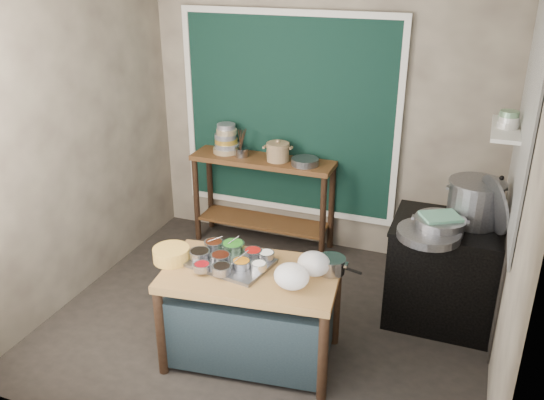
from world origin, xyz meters
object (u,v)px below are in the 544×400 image
at_px(steamer, 440,225).
at_px(back_counter, 263,202).
at_px(condiment_tray, 230,263).
at_px(ceramic_crock, 278,153).
at_px(prep_table, 251,315).
at_px(yellow_basin, 171,254).
at_px(stock_pot, 475,202).
at_px(stove_block, 446,274).
at_px(utensil_cup, 242,152).
at_px(saucepan, 331,265).

bearing_deg(steamer, back_counter, 152.92).
distance_m(back_counter, condiment_tray, 1.79).
bearing_deg(ceramic_crock, prep_table, -75.99).
bearing_deg(condiment_tray, yellow_basin, -166.35).
height_order(condiment_tray, ceramic_crock, ceramic_crock).
bearing_deg(stock_pot, condiment_tray, -146.24).
xyz_separation_m(prep_table, stove_block, (1.30, 1.03, 0.05)).
distance_m(ceramic_crock, stock_pot, 1.97).
bearing_deg(utensil_cup, saucepan, -48.69).
bearing_deg(prep_table, condiment_tray, 159.31).
bearing_deg(prep_table, stock_pot, 30.84).
xyz_separation_m(yellow_basin, ceramic_crock, (0.17, 1.81, 0.23)).
bearing_deg(utensil_cup, prep_table, -64.80).
bearing_deg(prep_table, ceramic_crock, 96.86).
xyz_separation_m(stove_block, steamer, (-0.09, -0.19, 0.52)).
bearing_deg(ceramic_crock, yellow_basin, -95.40).
xyz_separation_m(condiment_tray, stock_pot, (1.61, 1.08, 0.29)).
height_order(utensil_cup, stock_pot, stock_pot).
bearing_deg(back_counter, utensil_cup, -174.72).
height_order(prep_table, stove_block, stove_block).
bearing_deg(prep_table, stove_block, 31.20).
height_order(saucepan, steamer, steamer).
relative_size(back_counter, steamer, 3.72).
bearing_deg(stove_block, utensil_cup, 161.47).
relative_size(condiment_tray, steamer, 1.47).
xyz_separation_m(condiment_tray, ceramic_crock, (-0.26, 1.70, 0.27)).
bearing_deg(ceramic_crock, stove_block, -22.41).
bearing_deg(steamer, prep_table, -145.32).
bearing_deg(ceramic_crock, back_counter, 174.92).
height_order(prep_table, back_counter, back_counter).
height_order(condiment_tray, stock_pot, stock_pot).
relative_size(prep_table, back_counter, 0.86).
xyz_separation_m(utensil_cup, ceramic_crock, (0.38, 0.01, 0.04)).
distance_m(condiment_tray, stock_pot, 1.96).
height_order(prep_table, yellow_basin, yellow_basin).
height_order(back_counter, condiment_tray, back_counter).
relative_size(stove_block, stock_pot, 2.03).
relative_size(prep_table, utensil_cup, 8.61).
height_order(yellow_basin, stock_pot, stock_pot).
relative_size(saucepan, steamer, 0.54).
height_order(prep_table, steamer, steamer).
distance_m(utensil_cup, stock_pot, 2.33).
distance_m(condiment_tray, utensil_cup, 1.83).
relative_size(prep_table, ceramic_crock, 5.25).
bearing_deg(prep_table, back_counter, 101.69).
distance_m(stove_block, ceramic_crock, 1.97).
xyz_separation_m(stock_pot, steamer, (-0.23, -0.28, -0.11)).
height_order(back_counter, steamer, steamer).
bearing_deg(stock_pot, saucepan, -134.06).
height_order(saucepan, stock_pot, stock_pot).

